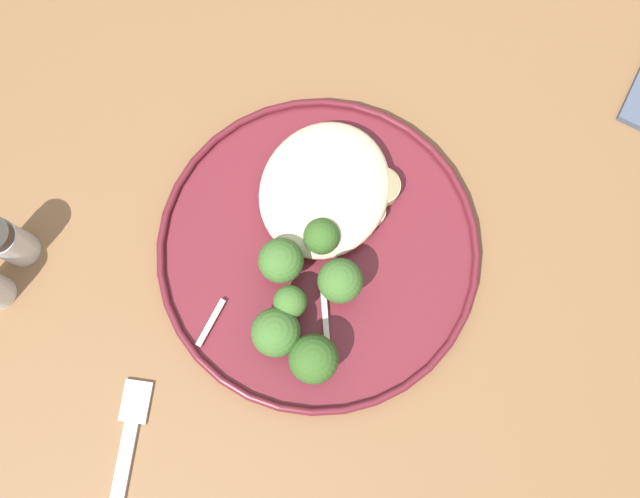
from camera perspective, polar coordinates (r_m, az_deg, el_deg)
ground at (r=1.38m, az=0.80°, el=-4.80°), size 6.00×6.00×0.00m
wooden_dining_table at (r=0.73m, az=1.51°, el=1.85°), size 1.40×1.00×0.74m
dinner_plate at (r=0.64m, az=-0.00°, el=-0.22°), size 0.29×0.29×0.02m
noodle_bed at (r=0.63m, az=0.25°, el=4.56°), size 0.13×0.11×0.03m
seared_scallop_half_hidden at (r=0.63m, az=-1.28°, el=3.92°), size 0.03×0.03×0.02m
seared_scallop_right_edge at (r=0.63m, az=0.99°, el=3.26°), size 0.03×0.03×0.01m
seared_scallop_rear_pale at (r=0.64m, az=4.12°, el=2.73°), size 0.02×0.02×0.01m
seared_scallop_tiny_bay at (r=0.64m, az=-3.46°, el=3.39°), size 0.02×0.02×0.01m
seared_scallop_on_noodles at (r=0.64m, az=4.96°, el=4.98°), size 0.03×0.03×0.02m
broccoli_floret_center_pile at (r=0.60m, az=-3.15°, el=-0.96°), size 0.04×0.04×0.05m
broccoli_floret_beside_noodles at (r=0.60m, az=-2.67°, el=-4.20°), size 0.03×0.03×0.05m
broccoli_floret_right_tilted at (r=0.60m, az=-3.27°, el=-6.84°), size 0.04×0.04×0.05m
broccoli_floret_near_rim at (r=0.59m, az=-0.51°, el=-8.83°), size 0.04×0.04×0.06m
broccoli_floret_front_edge at (r=0.59m, az=1.64°, el=-2.60°), size 0.04×0.04×0.06m
broccoli_floret_split_head at (r=0.61m, az=-0.05°, el=1.07°), size 0.03×0.03×0.05m
onion_sliver_pale_crescent at (r=0.63m, az=-8.77°, el=-5.87°), size 0.05×0.01×0.00m
onion_sliver_long_sliver at (r=0.62m, az=0.40°, el=-5.15°), size 0.04×0.03×0.00m
dinner_fork at (r=0.66m, az=-15.73°, el=-17.55°), size 0.18×0.07×0.00m
pepper_shaker at (r=0.67m, az=-23.79°, el=0.54°), size 0.03×0.03×0.07m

